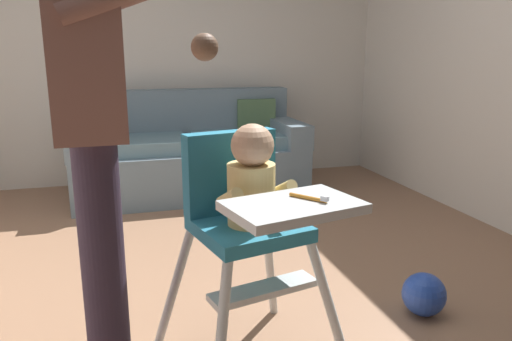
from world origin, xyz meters
TOP-DOWN VIEW (x-y plane):
  - ground at (0.00, 0.00)m, footprint 5.61×6.53m
  - wall_far at (0.00, 2.50)m, footprint 4.81×0.06m
  - couch at (0.12, 1.98)m, footprint 1.90×0.86m
  - high_chair at (-0.02, -0.49)m, footprint 0.72×0.81m
  - adult_standing at (-0.53, -0.50)m, footprint 0.52×0.49m
  - toy_ball at (0.84, -0.36)m, footprint 0.20×0.20m

SIDE VIEW (x-z plane):
  - ground at x=0.00m, z-range -0.10..0.00m
  - toy_ball at x=0.84m, z-range 0.00..0.20m
  - couch at x=0.12m, z-range -0.10..0.76m
  - high_chair at x=-0.02m, z-range 0.17..1.12m
  - adult_standing at x=-0.53m, z-range 0.11..1.79m
  - wall_far at x=0.00m, z-range 0.00..2.51m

